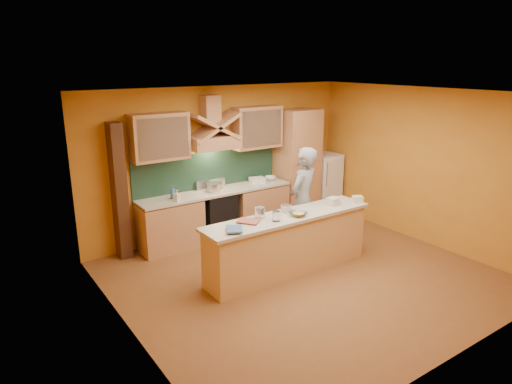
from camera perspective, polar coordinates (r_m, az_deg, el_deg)
floor at (r=7.28m, az=6.09°, el=-10.42°), size 5.50×5.00×0.01m
ceiling at (r=6.53m, az=6.83°, el=12.13°), size 5.50×5.00×0.01m
wall_back at (r=8.75m, az=-4.34°, el=3.94°), size 5.50×0.02×2.80m
wall_front at (r=5.26m, az=24.63°, el=-5.98°), size 5.50×0.02×2.80m
wall_left at (r=5.46m, az=-16.05°, el=-4.30°), size 0.02×5.00×2.80m
wall_right at (r=8.78m, az=20.17°, el=3.03°), size 0.02×5.00×2.80m
base_cabinet_left at (r=8.22m, az=-10.68°, el=-4.16°), size 1.10×0.60×0.86m
base_cabinet_right at (r=9.10m, az=0.28°, el=-1.86°), size 1.10×0.60×0.86m
counter_top at (r=8.47m, az=-4.99°, el=0.04°), size 3.00×0.62×0.04m
stove at (r=8.61m, az=-4.92°, el=-2.84°), size 0.60×0.58×0.90m
backsplash at (r=8.63m, az=-5.99°, el=2.70°), size 3.00×0.03×0.70m
range_hood at (r=8.31m, az=-5.32°, el=6.22°), size 0.92×0.50×0.24m
hood_chimney at (r=8.32m, az=-5.77°, el=10.25°), size 0.30×0.30×0.50m
upper_cabinet_left at (r=7.91m, az=-11.98°, el=6.76°), size 1.00×0.35×0.80m
upper_cabinet_right at (r=8.87m, az=0.09°, el=8.10°), size 1.00×0.35×0.80m
pantry_column at (r=9.49m, az=5.25°, el=3.35°), size 0.80×0.60×2.30m
fridge at (r=10.10m, az=8.46°, el=1.10°), size 0.58×0.60×1.30m
trim_column_left at (r=7.87m, az=-16.71°, el=0.02°), size 0.20×0.30×2.30m
island_body at (r=7.25m, az=4.03°, el=-6.67°), size 2.80×0.55×0.88m
island_top at (r=7.07m, az=4.11°, el=-3.08°), size 2.90×0.62×0.05m
person at (r=7.83m, az=5.84°, el=-1.13°), size 0.80×0.67×1.86m
pot_large at (r=8.41m, az=-5.40°, el=0.48°), size 0.28×0.28×0.16m
pot_small at (r=8.60m, az=-4.91°, el=0.73°), size 0.22×0.22×0.13m
soap_bottle_a at (r=7.88m, az=-9.85°, el=-0.46°), size 0.12×0.12×0.21m
soap_bottle_b at (r=8.06m, az=-10.38°, el=-0.01°), size 0.13×0.13×0.24m
bowl_back at (r=9.19m, az=1.81°, el=1.73°), size 0.28×0.28×0.07m
dish_rack at (r=8.98m, az=0.16°, el=1.49°), size 0.33×0.29×0.10m
book_lower at (r=6.64m, az=-1.28°, el=-4.01°), size 0.37×0.39×0.03m
book_upper at (r=6.39m, az=-3.71°, el=-4.68°), size 0.34×0.37×0.02m
jar_large at (r=6.90m, az=0.47°, el=-2.58°), size 0.17×0.17×0.17m
jar_small at (r=6.78m, az=2.56°, el=-3.03°), size 0.15×0.15×0.15m
kitchen_scale at (r=7.17m, az=3.84°, el=-2.13°), size 0.16×0.16×0.11m
mixing_bowl at (r=7.04m, az=5.31°, el=-2.73°), size 0.32×0.32×0.06m
cloth at (r=7.19m, az=5.34°, el=-2.50°), size 0.31×0.27×0.02m
grocery_bag_a at (r=7.63m, az=9.63°, el=-1.14°), size 0.21×0.18×0.12m
grocery_bag_b at (r=7.87m, az=12.58°, el=-0.86°), size 0.21×0.19×0.10m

